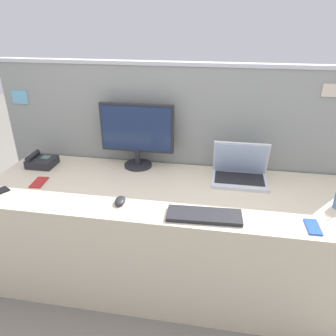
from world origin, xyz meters
TOP-DOWN VIEW (x-y plane):
  - ground_plane at (0.00, 0.00)m, footprint 10.00×10.00m
  - desk at (0.00, 0.00)m, footprint 2.28×0.76m
  - cubicle_divider at (-0.00, 0.42)m, footprint 2.53×0.07m
  - desktop_monitor at (-0.26, 0.30)m, footprint 0.51×0.19m
  - laptop at (0.44, 0.20)m, footprint 0.35×0.24m
  - desk_phone at (-0.94, 0.18)m, footprint 0.18×0.16m
  - keyboard_main at (0.25, -0.27)m, footprint 0.40×0.16m
  - computer_mouse_right_hand at (-0.23, -0.21)m, footprint 0.07×0.10m
  - cell_phone_red_case at (-0.82, -0.06)m, footprint 0.09×0.15m
  - cell_phone_blue_case at (0.80, -0.27)m, footprint 0.07×0.14m

SIDE VIEW (x-z plane):
  - ground_plane at x=0.00m, z-range 0.00..0.00m
  - desk at x=0.00m, z-range 0.00..0.71m
  - cubicle_divider at x=0.00m, z-range 0.00..1.41m
  - cell_phone_red_case at x=-0.82m, z-range 0.71..0.72m
  - cell_phone_blue_case at x=0.80m, z-range 0.71..0.72m
  - keyboard_main at x=0.25m, z-range 0.71..0.73m
  - computer_mouse_right_hand at x=-0.23m, z-range 0.71..0.74m
  - desk_phone at x=-0.94m, z-range 0.69..0.79m
  - laptop at x=0.44m, z-range 0.65..0.90m
  - desktop_monitor at x=-0.26m, z-range 0.74..1.18m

